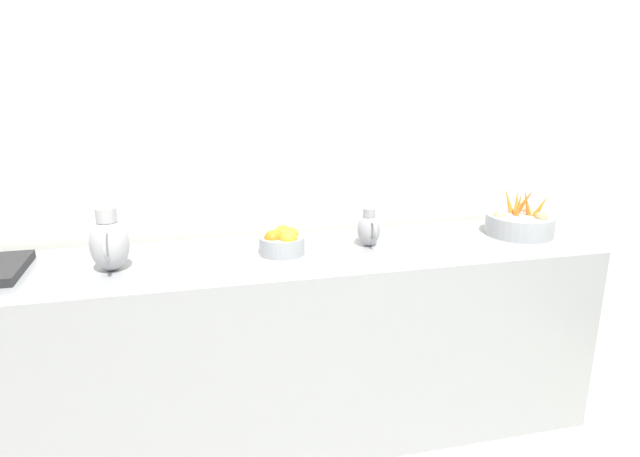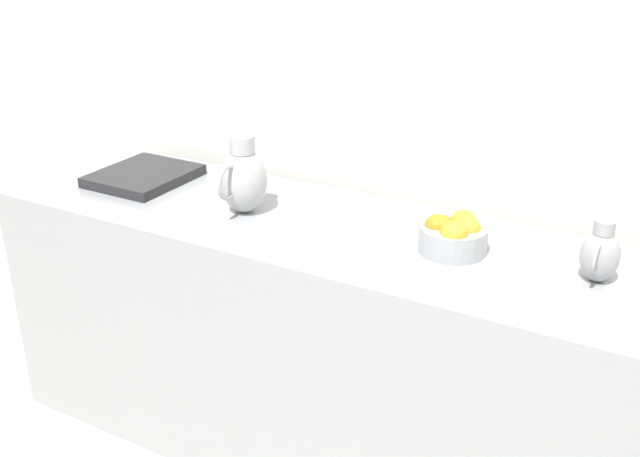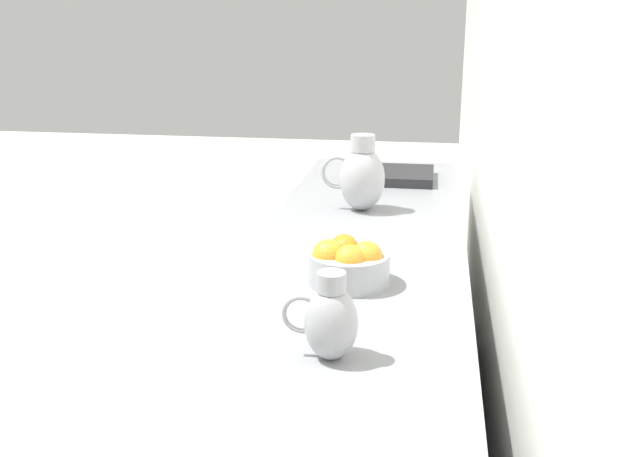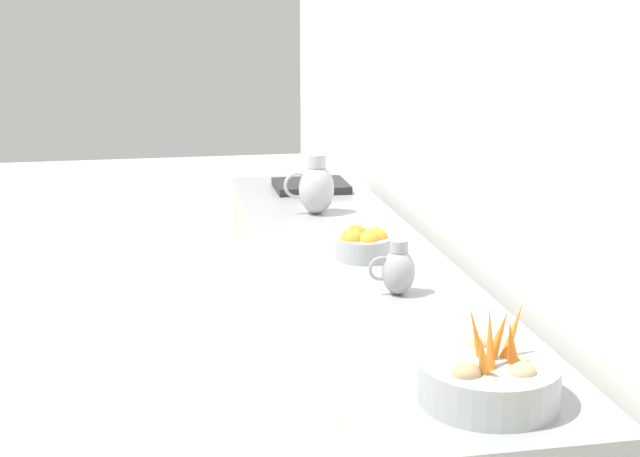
{
  "view_description": "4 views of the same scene",
  "coord_description": "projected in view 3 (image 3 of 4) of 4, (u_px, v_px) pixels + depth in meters",
  "views": [
    {
      "loc": [
        0.67,
        -0.53,
        1.64
      ],
      "look_at": [
        -1.47,
        -0.01,
        1.0
      ],
      "focal_mm": 30.85,
      "sensor_mm": 36.0,
      "label": 1
    },
    {
      "loc": [
        0.34,
        0.47,
        1.79
      ],
      "look_at": [
        -1.35,
        -0.48,
        0.95
      ],
      "focal_mm": 42.27,
      "sensor_mm": 36.0,
      "label": 2
    },
    {
      "loc": [
        -1.74,
        1.45,
        1.5
      ],
      "look_at": [
        -1.46,
        -0.28,
        0.97
      ],
      "focal_mm": 40.18,
      "sensor_mm": 36.0,
      "label": 3
    },
    {
      "loc": [
        -0.86,
        2.72,
        1.75
      ],
      "look_at": [
        -1.41,
        -0.26,
        0.96
      ],
      "focal_mm": 49.52,
      "sensor_mm": 36.0,
      "label": 4
    }
  ],
  "objects": [
    {
      "name": "metal_pitcher_tall",
      "position": [
        361.0,
        177.0,
        2.36
      ],
      "size": [
        0.21,
        0.15,
        0.25
      ],
      "color": "#A3A3A8",
      "rests_on": "prep_counter"
    },
    {
      "name": "tile_wall_left",
      "position": [
        579.0,
        13.0,
        1.09
      ],
      "size": [
        0.1,
        7.85,
        3.0
      ],
      "primitive_type": "cube",
      "color": "white",
      "rests_on": "ground_plane"
    },
    {
      "name": "prep_counter",
      "position": [
        344.0,
        424.0,
        1.94
      ],
      "size": [
        0.62,
        2.93,
        0.87
      ],
      "primitive_type": "cube",
      "color": "gray",
      "rests_on": "ground_plane"
    },
    {
      "name": "counter_sink_basin",
      "position": [
        390.0,
        175.0,
        2.83
      ],
      "size": [
        0.34,
        0.3,
        0.04
      ],
      "primitive_type": "cube",
      "color": "#232326",
      "rests_on": "prep_counter"
    },
    {
      "name": "metal_pitcher_short",
      "position": [
        330.0,
        320.0,
        1.34
      ],
      "size": [
        0.15,
        0.1,
        0.17
      ],
      "color": "#939399",
      "rests_on": "prep_counter"
    },
    {
      "name": "orange_bowl",
      "position": [
        348.0,
        263.0,
        1.72
      ],
      "size": [
        0.2,
        0.2,
        0.11
      ],
      "color": "#9EA0A5",
      "rests_on": "prep_counter"
    }
  ]
}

